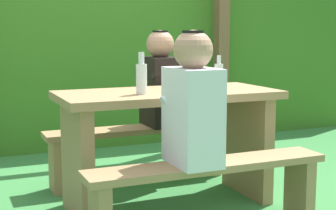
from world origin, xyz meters
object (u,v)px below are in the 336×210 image
(bench_near, at_px, (209,183))
(cell_phone, at_px, (196,92))
(bottle_right, at_px, (141,77))
(person_black_coat, at_px, (160,82))
(picnic_table, at_px, (168,128))
(bench_far, at_px, (138,142))
(bottle_center, at_px, (219,76))
(drinking_glass, at_px, (188,85))
(bottle_left, at_px, (189,75))
(person_white_shirt, at_px, (192,103))

(bench_near, height_order, cell_phone, cell_phone)
(bottle_right, bearing_deg, person_black_coat, 58.83)
(picnic_table, bearing_deg, bench_far, 90.00)
(bottle_center, height_order, cell_phone, bottle_center)
(bench_near, distance_m, drinking_glass, 0.71)
(bench_far, height_order, cell_phone, cell_phone)
(cell_phone, bearing_deg, drinking_glass, 127.05)
(bottle_left, bearing_deg, person_white_shirt, -113.99)
(drinking_glass, distance_m, bottle_center, 0.24)
(person_white_shirt, relative_size, bottle_left, 3.10)
(bench_near, relative_size, cell_phone, 10.00)
(picnic_table, xyz_separation_m, person_white_shirt, (-0.10, -0.56, 0.24))
(cell_phone, bearing_deg, bench_near, -78.29)
(bench_far, distance_m, bottle_right, 0.89)
(person_white_shirt, xyz_separation_m, person_black_coat, (0.28, 1.12, 0.00))
(bottle_center, bearing_deg, person_white_shirt, -130.77)
(drinking_glass, height_order, cell_phone, drinking_glass)
(bench_near, distance_m, bottle_right, 0.76)
(bottle_right, bearing_deg, bench_far, 71.89)
(person_white_shirt, relative_size, person_black_coat, 1.00)
(bench_far, bearing_deg, person_white_shirt, -95.12)
(person_white_shirt, bearing_deg, drinking_glass, 67.18)
(bench_near, distance_m, person_white_shirt, 0.46)
(drinking_glass, relative_size, bottle_center, 0.36)
(bench_far, distance_m, bottle_left, 0.76)
(person_white_shirt, bearing_deg, bottle_right, 103.75)
(bench_far, bearing_deg, bench_near, -90.00)
(bottle_right, height_order, cell_phone, bottle_right)
(picnic_table, distance_m, bottle_right, 0.42)
(bench_near, bearing_deg, person_white_shirt, 178.12)
(picnic_table, bearing_deg, person_white_shirt, -100.19)
(bench_far, relative_size, bottle_center, 6.27)
(bench_near, bearing_deg, bottle_center, 56.55)
(person_white_shirt, distance_m, person_black_coat, 1.16)
(drinking_glass, relative_size, cell_phone, 0.57)
(picnic_table, height_order, bottle_right, bottle_right)
(bench_near, xyz_separation_m, bottle_left, (0.17, 0.62, 0.54))
(drinking_glass, height_order, bottle_center, bottle_center)
(picnic_table, xyz_separation_m, bottle_left, (0.17, 0.05, 0.33))
(person_black_coat, distance_m, bottle_right, 0.77)
(picnic_table, height_order, person_black_coat, person_black_coat)
(bench_near, xyz_separation_m, cell_phone, (0.12, 0.41, 0.46))
(person_black_coat, xyz_separation_m, bottle_left, (-0.01, -0.51, 0.09))
(bottle_left, bearing_deg, bench_far, 108.70)
(picnic_table, bearing_deg, drinking_glass, -29.70)
(bench_near, bearing_deg, bottle_right, 114.57)
(picnic_table, distance_m, person_white_shirt, 0.62)
(person_white_shirt, bearing_deg, bench_near, -1.88)
(bench_near, height_order, bottle_left, bottle_left)
(person_black_coat, relative_size, cell_phone, 5.14)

